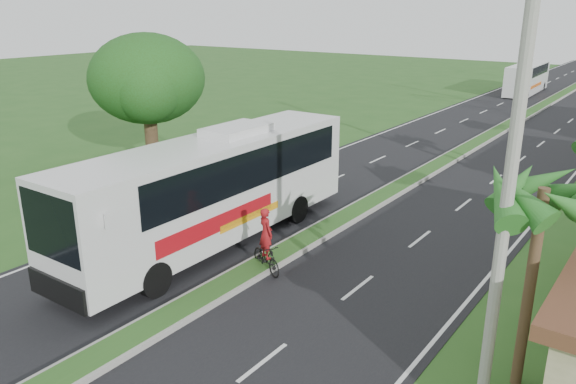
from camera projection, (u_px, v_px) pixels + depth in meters
The scene contains 11 objects.
ground at pixel (169, 321), 16.41m from camera, with size 180.00×180.00×0.00m, color #29541F.
road_asphalt at pixel (433, 169), 31.78m from camera, with size 14.00×160.00×0.02m, color black.
median_strip at pixel (433, 167), 31.76m from camera, with size 1.20×160.00×0.18m.
lane_edge_left at pixel (332, 152), 35.52m from camera, with size 0.12×160.00×0.01m, color silver.
lane_edge_right at pixel (561, 191), 28.06m from camera, with size 0.12×160.00×0.01m, color silver.
palm_verge_a at pixel (543, 199), 12.21m from camera, with size 2.40×2.40×5.45m.
shade_tree at pixel (146, 82), 29.28m from camera, with size 6.30×6.00×7.54m.
utility_pole_a at pixel (512, 164), 11.43m from camera, with size 1.60×0.28×11.00m.
coach_bus_main at pixel (216, 183), 21.14m from camera, with size 3.02×13.63×4.40m.
coach_bus_far at pixel (527, 77), 59.15m from camera, with size 2.62×10.60×3.07m.
motorcyclist at pixel (266, 249), 19.16m from camera, with size 1.85×1.18×2.35m.
Camera 1 is at (11.27, -9.62, 8.72)m, focal length 35.00 mm.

